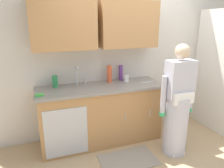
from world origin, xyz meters
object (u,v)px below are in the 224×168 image
object	(u,v)px
bottle_water_tall	(121,73)
knife_on_counter	(147,82)
sponge	(39,95)
bottle_soap	(55,81)
sink	(81,89)
cup_by_sink	(126,78)
bottle_water_short	(109,74)
person_at_sink	(177,109)

from	to	relation	value
bottle_water_tall	knife_on_counter	xyz separation A→B (m)	(0.35, -0.27, -0.12)
knife_on_counter	sponge	xyz separation A→B (m)	(-1.67, -0.12, 0.01)
knife_on_counter	bottle_soap	bearing A→B (deg)	-9.51
sink	cup_by_sink	distance (m)	0.78
bottle_soap	bottle_water_short	size ratio (longest dim) A/B	0.66
bottle_soap	bottle_water_short	xyz separation A→B (m)	(0.86, -0.01, 0.05)
cup_by_sink	bottle_water_short	bearing A→B (deg)	164.95
person_at_sink	knife_on_counter	size ratio (longest dim) A/B	6.75
sink	bottle_water_short	size ratio (longest dim) A/B	1.81
knife_on_counter	person_at_sink	bearing A→B (deg)	103.16
bottle_water_tall	sponge	xyz separation A→B (m)	(-1.32, -0.38, -0.11)
bottle_soap	sponge	world-z (taller)	bottle_soap
bottle_water_short	bottle_soap	bearing A→B (deg)	179.64
sink	person_at_sink	xyz separation A→B (m)	(1.23, -0.69, -0.23)
person_at_sink	knife_on_counter	distance (m)	0.70
bottle_water_tall	person_at_sink	bearing A→B (deg)	-60.60
sink	bottle_soap	xyz separation A→B (m)	(-0.36, 0.16, 0.11)
bottle_water_short	knife_on_counter	world-z (taller)	bottle_water_short
bottle_water_short	cup_by_sink	distance (m)	0.29
person_at_sink	cup_by_sink	bearing A→B (deg)	120.49
knife_on_counter	sponge	bearing A→B (deg)	3.20
bottle_water_short	knife_on_counter	size ratio (longest dim) A/B	1.15
knife_on_counter	sponge	world-z (taller)	sponge
bottle_water_tall	cup_by_sink	world-z (taller)	bottle_water_tall
sink	knife_on_counter	distance (m)	1.07
sink	person_at_sink	distance (m)	1.43
bottle_soap	knife_on_counter	distance (m)	1.46
cup_by_sink	knife_on_counter	size ratio (longest dim) A/B	0.45
sink	person_at_sink	size ratio (longest dim) A/B	0.31
sink	sponge	world-z (taller)	sink
person_at_sink	bottle_soap	bearing A→B (deg)	151.79
bottle_soap	bottle_water_short	bearing A→B (deg)	-0.36
person_at_sink	bottle_water_short	world-z (taller)	person_at_sink
bottle_soap	cup_by_sink	world-z (taller)	bottle_soap
person_at_sink	sponge	xyz separation A→B (m)	(-1.83, 0.52, 0.26)
sink	knife_on_counter	world-z (taller)	sink
bottle_water_tall	cup_by_sink	distance (m)	0.15
bottle_water_tall	cup_by_sink	bearing A→B (deg)	-67.80
person_at_sink	bottle_water_short	bearing A→B (deg)	130.61
bottle_soap	cup_by_sink	xyz separation A→B (m)	(1.14, -0.08, -0.04)
bottle_water_short	sponge	size ratio (longest dim) A/B	2.51
bottle_water_short	bottle_water_tall	bearing A→B (deg)	13.77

